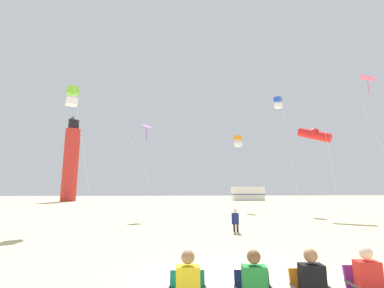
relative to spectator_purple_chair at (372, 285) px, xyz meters
The scene contains 11 objects.
ground 2.49m from the spectator_purple_chair, 117.61° to the left, with size 200.00×200.00×0.00m, color #D3BC8C.
spectator_purple_chair is the anchor object (origin of this frame).
kite_flyer_standing 9.12m from the spectator_purple_chair, 88.03° to the left, with size 0.45×0.56×1.16m.
kite_box_blue 25.28m from the spectator_purple_chair, 68.69° to the left, with size 1.92×1.90×11.59m.
kite_box_orange 24.21m from the spectator_purple_chair, 79.10° to the left, with size 1.07×1.07×7.70m.
kite_box_lime 16.75m from the spectator_purple_chair, 125.92° to the left, with size 2.02×2.25×8.30m.
kite_diamond_violet 18.91m from the spectator_purple_chair, 105.24° to the left, with size 3.38×2.32×7.36m.
kite_diamond_rainbow 17.21m from the spectator_purple_chair, 48.43° to the left, with size 2.31×2.31×9.53m.
kite_tube_scarlet 18.34m from the spectator_purple_chair, 61.25° to the left, with size 2.64×2.69×7.02m.
lighthouse_distant 54.58m from the spectator_purple_chair, 113.38° to the left, with size 2.80×2.80×16.80m.
rv_van_white 51.58m from the spectator_purple_chair, 74.70° to the left, with size 6.48×2.47×2.80m.
Camera 1 is at (-1.98, -6.13, 2.01)m, focal length 24.97 mm.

